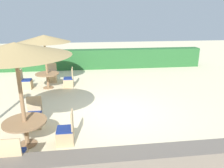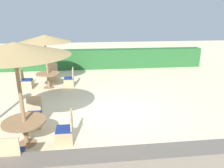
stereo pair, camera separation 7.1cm
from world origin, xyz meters
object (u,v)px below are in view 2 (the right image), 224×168
patio_chair_back_left_west (27,83)px  patio_chair_back_left_north (53,76)px  parasol_back_left (44,39)px  patio_chair_front_left_north (34,118)px  parasol_front_left (14,50)px  patio_chair_front_left_east (65,134)px  round_table_front_left (25,126)px  patio_chair_front_left_south (14,160)px  patio_chair_back_left_east (69,81)px  round_table_back_left (48,76)px

patio_chair_back_left_west → patio_chair_back_left_north: size_ratio=1.00×
parasol_back_left → patio_chair_front_left_north: parasol_back_left is taller
parasol_front_left → patio_chair_front_left_east: (1.03, -0.06, -2.31)m
parasol_front_left → patio_chair_front_left_east: size_ratio=2.95×
parasol_back_left → round_table_front_left: (0.15, -4.76, -1.74)m
patio_chair_back_left_north → patio_chair_front_left_north: bearing=91.1°
parasol_back_left → parasol_front_left: parasol_front_left is taller
patio_chair_front_left_north → patio_chair_front_left_south: bearing=90.0°
patio_chair_back_left_west → round_table_front_left: (1.14, -4.77, 0.30)m
patio_chair_back_left_north → patio_chair_front_left_north: 4.77m
patio_chair_back_left_north → parasol_front_left: 6.23m
round_table_front_left → patio_chair_front_left_south: (-0.00, -1.03, -0.30)m
patio_chair_front_left_east → patio_chair_back_left_east: bearing=2.5°
patio_chair_back_left_east → patio_chair_back_left_north: (-0.91, 0.97, 0.00)m
patio_chair_front_left_south → patio_chair_front_left_north: size_ratio=1.00×
patio_chair_back_left_west → patio_chair_front_left_east: bearing=24.2°
patio_chair_front_left_east → round_table_back_left: bearing=13.8°
patio_chair_back_left_east → patio_chair_back_left_north: same height
round_table_back_left → patio_chair_front_left_north: (0.14, -3.75, -0.30)m
round_table_back_left → patio_chair_back_left_north: 1.07m
patio_chair_front_left_south → patio_chair_front_left_east: bearing=43.3°
patio_chair_front_left_north → patio_chair_back_left_north: bearing=-88.9°
patio_chair_front_left_north → parasol_front_left: bearing=90.2°
parasol_front_left → patio_chair_front_left_east: bearing=-3.1°
patio_chair_back_left_north → patio_chair_front_left_north: size_ratio=1.00×
patio_chair_back_left_west → parasol_front_left: size_ratio=0.34×
patio_chair_back_left_east → patio_chair_front_left_south: bearing=172.0°
round_table_back_left → parasol_front_left: 5.16m
patio_chair_back_left_north → patio_chair_front_left_east: (1.12, -5.84, 0.00)m
parasol_back_left → round_table_back_left: size_ratio=2.29×
parasol_back_left → patio_chair_front_left_north: (0.14, -3.75, -2.04)m
round_table_front_left → patio_chair_front_left_south: patio_chair_front_left_south is taller
patio_chair_back_left_north → patio_chair_front_left_south: size_ratio=1.00×
round_table_front_left → patio_chair_front_left_east: bearing=-3.1°
patio_chair_back_left_north → round_table_front_left: patio_chair_back_left_north is taller
round_table_back_left → patio_chair_front_left_north: patio_chair_front_left_north is taller
parasol_back_left → patio_chair_front_left_north: size_ratio=2.66×
patio_chair_back_left_west → patio_chair_front_left_south: bearing=11.1°
patio_chair_back_left_east → patio_chair_front_left_north: size_ratio=1.00×
parasol_back_left → parasol_front_left: bearing=-88.2°
round_table_back_left → patio_chair_back_left_east: bearing=3.2°
patio_chair_front_left_east → patio_chair_front_left_north: same height
round_table_back_left → parasol_front_left: parasol_front_left is taller
patio_chair_back_left_west → patio_chair_back_left_east: bearing=91.3°
round_table_front_left → patio_chair_front_left_north: (-0.00, 1.01, -0.30)m
patio_chair_back_left_north → round_table_front_left: (0.09, -5.78, 0.30)m
patio_chair_back_left_west → round_table_front_left: 4.91m
parasol_front_left → patio_chair_front_left_south: parasol_front_left is taller
parasol_back_left → patio_chair_front_left_east: parasol_back_left is taller
patio_chair_back_left_north → round_table_back_left: bearing=86.9°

